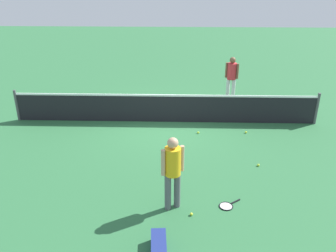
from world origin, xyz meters
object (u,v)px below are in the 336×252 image
Objects in this scene: equipment_bag at (159,250)px; tennis_ball_baseline at (258,165)px; player_far_side at (232,75)px; tennis_racket_near_player at (227,206)px; tennis_ball_near_player at (198,133)px; player_near_side at (173,168)px; tennis_ball_midcourt at (191,214)px; tennis_racket_far_player at (255,104)px; tennis_ball_by_net at (246,132)px.

tennis_ball_baseline is at bearing 53.04° from equipment_bag.
player_far_side is 5.14m from tennis_ball_baseline.
tennis_ball_near_player is (-0.46, 3.69, 0.02)m from tennis_racket_near_player.
tennis_racket_near_player is (1.20, 0.07, -1.00)m from player_near_side.
tennis_ball_midcourt is at bearing 62.05° from equipment_bag.
tennis_ball_near_player is 4.05m from tennis_ball_midcourt.
tennis_ball_baseline is (1.83, 2.08, 0.00)m from tennis_ball_midcourt.
player_far_side is 25.76× the size of tennis_ball_near_player.
player_near_side is at bearing -140.98° from tennis_ball_baseline.
equipment_bag reaches higher than tennis_ball_near_player.
equipment_bag reaches higher than tennis_racket_near_player.
tennis_ball_baseline is at bearing 39.02° from player_near_side.
tennis_racket_near_player is 8.63× the size of tennis_ball_baseline.
tennis_ball_by_net reaches higher than tennis_racket_far_player.
equipment_bag is (-0.22, -1.45, -0.87)m from player_near_side.
tennis_ball_by_net is (2.25, 3.83, -0.98)m from player_near_side.
player_near_side is at bearing 146.49° from tennis_ball_midcourt.
equipment_bag is (-2.46, -3.26, 0.11)m from tennis_ball_baseline.
player_far_side is 2.08× the size of equipment_bag.
tennis_racket_near_player is 8.63× the size of tennis_ball_by_net.
equipment_bag is at bearing -115.04° from tennis_ball_by_net.
tennis_racket_near_player is at bearing 46.95° from equipment_bag.
tennis_racket_near_player is 2.09m from equipment_bag.
tennis_ball_near_player is (-1.38, -3.09, -0.98)m from player_far_side.
tennis_ball_by_net is 4.50m from tennis_ball_midcourt.
tennis_racket_near_player is at bearing -120.69° from tennis_ball_baseline.
player_near_side is at bearing -176.61° from tennis_racket_near_player.
tennis_racket_near_player is 3.72m from tennis_ball_near_player.
player_near_side is 1.71m from equipment_bag.
equipment_bag is (-2.47, -5.28, 0.11)m from tennis_ball_by_net.
player_far_side is 2.98× the size of tennis_racket_near_player.
tennis_ball_near_player and tennis_ball_midcourt have the same top height.
tennis_ball_by_net is at bearing 65.82° from tennis_ball_midcourt.
tennis_ball_by_net is at bearing -87.64° from player_far_side.
tennis_ball_baseline is (-0.01, -2.02, 0.00)m from tennis_ball_by_net.
player_far_side is (2.12, 6.86, 0.00)m from player_near_side.
tennis_ball_near_player is at bearing 85.27° from tennis_ball_midcourt.
player_far_side is at bearing 76.46° from tennis_ball_midcourt.
tennis_ball_near_player is 1.00× the size of tennis_ball_baseline.
tennis_racket_far_player is 8.50m from equipment_bag.
player_near_side reaches higher than tennis_racket_near_player.
tennis_ball_midcourt reaches higher than tennis_racket_near_player.
tennis_racket_near_player is at bearing -97.73° from player_far_side.
tennis_racket_near_player is at bearing -105.54° from tennis_ball_by_net.
player_near_side is 1.09m from tennis_ball_midcourt.
tennis_ball_near_player is at bearing 78.86° from player_near_side.
player_near_side is 1.56m from tennis_racket_near_player.
tennis_racket_far_player is 9.17× the size of tennis_ball_baseline.
player_near_side is 7.18m from player_far_side.
tennis_ball_midcourt is at bearing -103.54° from player_far_side.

